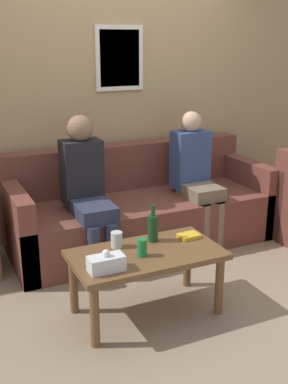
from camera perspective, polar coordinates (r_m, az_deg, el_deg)
ground_plane at (r=4.24m, az=2.70°, el=-8.53°), size 16.00×16.00×0.00m
wall_back at (r=4.80m, az=-3.04°, el=10.82°), size 9.00×0.08×2.60m
couch_main at (r=4.58m, az=-0.49°, el=-2.24°), size 2.46×0.95×0.90m
coffee_table at (r=3.37m, az=0.28°, el=-8.20°), size 1.05×0.57×0.47m
wine_bottle at (r=3.47m, az=1.06°, el=-4.21°), size 0.08×0.08×0.28m
drinking_glass at (r=3.40m, az=-3.27°, el=-5.66°), size 0.08×0.08×0.11m
book_stack at (r=3.58m, az=5.35°, el=-5.20°), size 0.16×0.12×0.03m
soda_can at (r=3.26m, az=-0.22°, el=-6.61°), size 0.07×0.07×0.12m
tissue_box at (r=3.07m, az=-4.50°, el=-8.39°), size 0.23×0.12×0.14m
person_left at (r=4.09m, az=-6.80°, el=0.76°), size 0.34×0.66×1.27m
person_right at (r=4.55m, az=6.14°, el=2.27°), size 0.34×0.58×1.24m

